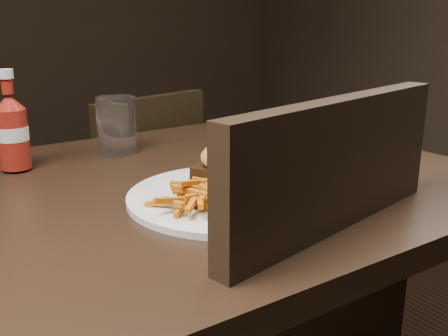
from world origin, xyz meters
TOP-DOWN VIEW (x-y plane):
  - dining_table at (0.00, 0.00)m, footprint 1.20×0.80m
  - chair_far at (0.20, 0.62)m, footprint 0.44×0.44m
  - plate at (0.08, -0.12)m, footprint 0.32×0.32m
  - sandwich_half_a at (0.09, -0.11)m, footprint 0.10×0.10m
  - sandwich_half_b at (0.18, -0.14)m, footprint 0.10×0.10m
  - fries_pile at (0.02, -0.14)m, footprint 0.12×0.12m
  - ketchup_bottle at (-0.15, 0.23)m, footprint 0.07×0.07m
  - tumbler at (0.05, 0.24)m, footprint 0.10×0.10m

SIDE VIEW (x-z plane):
  - chair_far at x=0.20m, z-range 0.41..0.45m
  - dining_table at x=0.00m, z-range 0.71..0.75m
  - plate at x=0.08m, z-range 0.75..0.76m
  - sandwich_half_a at x=0.09m, z-range 0.76..0.78m
  - sandwich_half_b at x=0.18m, z-range 0.76..0.78m
  - fries_pile at x=0.02m, z-range 0.76..0.80m
  - tumbler at x=0.05m, z-range 0.74..0.87m
  - ketchup_bottle at x=-0.15m, z-range 0.75..0.87m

